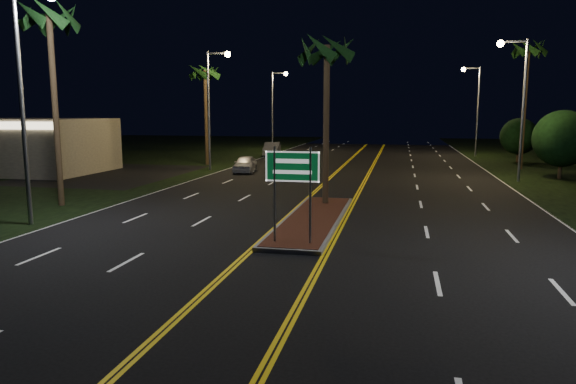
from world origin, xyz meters
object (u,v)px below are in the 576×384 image
(streetlight_left_near, at_px, (29,81))
(palm_left_near, at_px, (49,19))
(streetlight_left_mid, at_px, (213,96))
(streetlight_right_far, at_px, (474,100))
(highway_sign, at_px, (292,176))
(car_far, at_px, (272,148))
(streetlight_left_far, at_px, (276,102))
(shrub_far, at_px, (519,136))
(palm_left_far, at_px, (205,73))
(palm_median, at_px, (327,50))
(palm_right_far, at_px, (528,51))
(commercial_building, at_px, (4,145))
(median_island, at_px, (313,219))
(car_near, at_px, (245,163))
(shrub_mid, at_px, (562,139))
(streetlight_right_mid, at_px, (518,93))

(streetlight_left_near, height_order, palm_left_near, palm_left_near)
(streetlight_left_mid, height_order, streetlight_right_far, same)
(highway_sign, distance_m, car_far, 36.30)
(streetlight_left_far, relative_size, shrub_far, 2.27)
(palm_left_far, distance_m, shrub_far, 28.30)
(streetlight_left_mid, bearing_deg, palm_left_far, 118.67)
(palm_median, height_order, shrub_far, palm_median)
(palm_left_far, relative_size, car_far, 1.78)
(palm_right_far, bearing_deg, commercial_building, -165.53)
(median_island, bearing_deg, palm_left_far, 121.36)
(streetlight_left_near, bearing_deg, streetlight_left_far, 90.00)
(commercial_building, xyz_separation_m, palm_left_far, (13.20, 8.01, 5.74))
(streetlight_right_far, bearing_deg, palm_left_near, -124.21)
(median_island, xyz_separation_m, car_near, (-7.92, 16.27, 0.65))
(palm_left_far, height_order, car_near, palm_left_far)
(shrub_mid, height_order, shrub_far, shrub_mid)
(streetlight_right_mid, distance_m, car_far, 26.03)
(highway_sign, height_order, car_far, highway_sign)
(streetlight_right_mid, relative_size, palm_left_far, 1.02)
(streetlight_left_far, relative_size, palm_left_near, 0.92)
(streetlight_left_mid, xyz_separation_m, shrub_mid, (24.61, 0.00, -2.93))
(car_far, bearing_deg, streetlight_left_mid, -103.05)
(commercial_building, xyz_separation_m, streetlight_right_far, (36.61, 22.01, 3.65))
(streetlight_left_far, xyz_separation_m, palm_right_far, (23.41, -14.00, 3.49))
(streetlight_right_mid, height_order, car_far, streetlight_right_mid)
(streetlight_left_near, xyz_separation_m, car_far, (1.11, 33.80, -4.83))
(streetlight_right_far, bearing_deg, car_far, -168.21)
(commercial_building, relative_size, streetlight_right_far, 1.67)
(streetlight_right_mid, height_order, streetlight_right_far, same)
(streetlight_right_far, height_order, shrub_mid, streetlight_right_far)
(median_island, relative_size, streetlight_left_near, 1.14)
(palm_left_near, height_order, palm_left_far, palm_left_near)
(median_island, height_order, highway_sign, highway_sign)
(car_far, bearing_deg, streetlight_right_mid, -46.59)
(streetlight_right_far, bearing_deg, streetlight_left_near, -119.19)
(streetlight_left_far, bearing_deg, shrub_far, -18.14)
(commercial_building, bearing_deg, palm_median, -20.05)
(shrub_mid, bearing_deg, commercial_building, -174.28)
(streetlight_left_near, xyz_separation_m, car_near, (2.69, 19.27, -4.93))
(shrub_mid, bearing_deg, palm_left_far, 171.51)
(streetlight_left_far, bearing_deg, streetlight_right_far, -5.38)
(shrub_mid, xyz_separation_m, car_far, (-23.50, 13.80, -1.90))
(shrub_mid, bearing_deg, car_far, 149.58)
(streetlight_left_near, distance_m, palm_left_far, 24.19)
(shrub_mid, bearing_deg, streetlight_left_near, -140.90)
(highway_sign, height_order, streetlight_left_near, streetlight_left_near)
(streetlight_left_mid, height_order, shrub_mid, streetlight_left_mid)
(streetlight_left_mid, bearing_deg, shrub_far, 26.18)
(streetlight_left_mid, xyz_separation_m, palm_median, (10.61, -13.50, 1.62))
(highway_sign, relative_size, car_near, 0.73)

